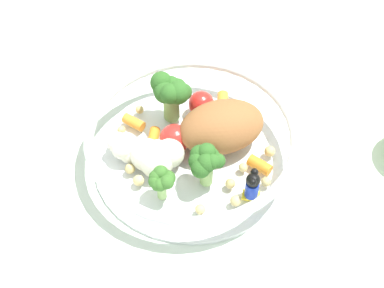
# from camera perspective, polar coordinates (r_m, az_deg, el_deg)

# --- Properties ---
(ground_plane) EXTENTS (2.40, 2.40, 0.00)m
(ground_plane) POSITION_cam_1_polar(r_m,az_deg,el_deg) (0.59, -0.85, -2.40)
(ground_plane) COLOR silver
(food_container) EXTENTS (0.22, 0.22, 0.07)m
(food_container) POSITION_cam_1_polar(r_m,az_deg,el_deg) (0.58, -0.24, 0.49)
(food_container) COLOR white
(food_container) RESTS_ON ground_plane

